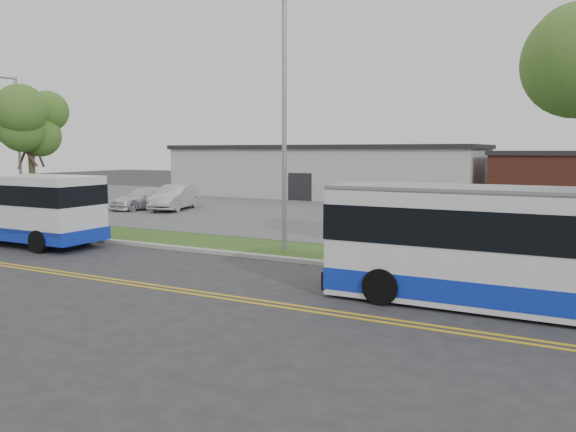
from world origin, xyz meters
The scene contains 18 objects.
ground centered at (0.00, 0.00, 0.00)m, with size 140.00×140.00×0.00m, color #28282B.
lane_line_north centered at (0.00, -3.85, 0.01)m, with size 70.00×0.12×0.01m, color gold.
lane_line_south centered at (0.00, -4.15, 0.01)m, with size 70.00×0.12×0.01m, color gold.
curb centered at (0.00, 1.10, 0.07)m, with size 80.00×0.30×0.15m, color #9E9B93.
verge centered at (0.00, 2.90, 0.05)m, with size 80.00×3.30×0.10m, color #35521B.
parking_lot centered at (0.00, 17.00, 0.05)m, with size 80.00×25.00×0.10m, color #4C4C4F.
commercial_building centered at (-6.00, 27.00, 2.18)m, with size 25.40×10.40×4.35m.
brick_wing centered at (10.50, 26.00, 1.96)m, with size 6.30×7.30×3.90m.
tree_west centered at (-12.00, 3.20, 5.12)m, with size 4.40×4.40×6.91m.
streetlight_near centered at (3.00, 2.73, 5.23)m, with size 0.35×1.53×9.50m.
streetlight_far centered at (-16.00, 5.42, 4.48)m, with size 0.35×1.53×8.00m.
shuttle_bus centered at (-6.97, -0.79, 1.55)m, with size 7.61×2.61×2.90m.
transit_bus centered at (12.57, -1.52, 1.52)m, with size 10.90×2.73×3.02m.
pedestrian centered at (-7.01, 1.90, 1.09)m, with size 0.72×0.47×1.98m, color black.
parked_car_a centered at (-10.12, 12.25, 0.89)m, with size 1.68×4.81×1.59m, color silver.
parked_car_b centered at (-12.23, 11.74, 0.79)m, with size 1.94×4.77×1.38m, color silver.
grocery_bag_left centered at (-7.31, 1.65, 0.26)m, with size 0.32×0.32×0.32m, color white.
grocery_bag_right centered at (-6.71, 2.15, 0.26)m, with size 0.32×0.32×0.32m, color white.
Camera 1 is at (13.24, -16.21, 3.93)m, focal length 35.00 mm.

